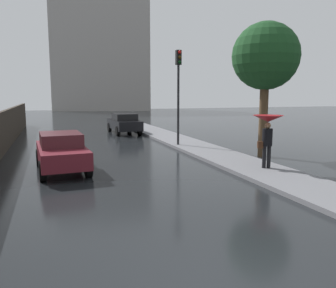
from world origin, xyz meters
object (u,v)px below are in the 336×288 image
(traffic_light, at_px, (178,81))
(pedestrian_with_umbrella_near, at_px, (268,126))
(car_maroon_mid_road, at_px, (62,151))
(street_tree_near, at_px, (266,57))
(car_black_near_kerb, at_px, (124,123))

(traffic_light, bearing_deg, pedestrian_with_umbrella_near, -81.31)
(traffic_light, bearing_deg, car_maroon_mid_road, -146.25)
(street_tree_near, bearing_deg, pedestrian_with_umbrella_near, -121.26)
(pedestrian_with_umbrella_near, bearing_deg, car_black_near_kerb, 108.63)
(car_maroon_mid_road, xyz_separation_m, pedestrian_with_umbrella_near, (7.10, -2.48, 0.94))
(car_maroon_mid_road, bearing_deg, car_black_near_kerb, -115.98)
(street_tree_near, bearing_deg, car_maroon_mid_road, -178.16)
(car_black_near_kerb, bearing_deg, street_tree_near, -71.68)
(car_maroon_mid_road, distance_m, traffic_light, 7.85)
(street_tree_near, bearing_deg, traffic_light, 125.25)
(pedestrian_with_umbrella_near, distance_m, street_tree_near, 4.24)
(car_maroon_mid_road, height_order, traffic_light, traffic_light)
(pedestrian_with_umbrella_near, height_order, street_tree_near, street_tree_near)
(traffic_light, bearing_deg, street_tree_near, -54.75)
(street_tree_near, bearing_deg, car_black_near_kerb, 110.02)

